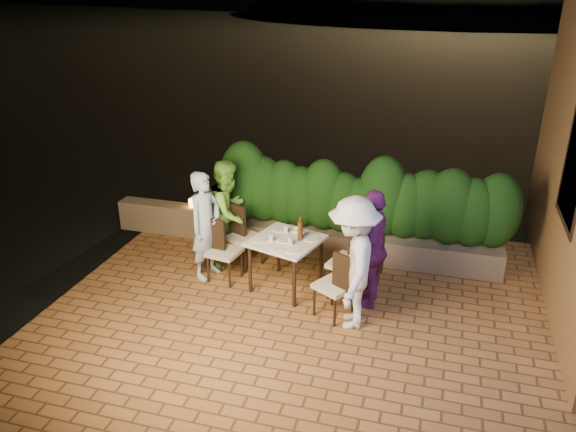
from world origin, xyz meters
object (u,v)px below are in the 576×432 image
at_px(chair_left_front, 224,251).
at_px(parapet_lamp, 192,203).
at_px(chair_right_back, 350,262).
at_px(beer_bottle, 300,228).
at_px(chair_left_back, 245,236).
at_px(diner_purple, 372,248).
at_px(chair_right_front, 334,284).
at_px(diner_green, 229,212).
at_px(diner_white, 353,264).
at_px(diner_blue, 206,226).
at_px(bowl, 297,230).
at_px(dining_table, 286,264).

xyz_separation_m(chair_left_front, parapet_lamp, (-1.07, 1.25, 0.11)).
bearing_deg(chair_right_back, beer_bottle, 16.50).
distance_m(chair_left_front, chair_left_back, 0.51).
xyz_separation_m(chair_left_front, diner_purple, (2.07, -0.04, 0.34)).
height_order(chair_right_front, diner_green, diner_green).
bearing_deg(chair_left_front, beer_bottle, 10.98).
bearing_deg(diner_white, diner_blue, -113.93).
bearing_deg(diner_blue, bowl, -63.10).
xyz_separation_m(chair_left_front, diner_blue, (-0.29, 0.05, 0.33)).
height_order(chair_right_front, diner_white, diner_white).
relative_size(dining_table, chair_left_front, 0.93).
relative_size(chair_right_front, diner_purple, 0.57).
height_order(chair_left_back, diner_green, diner_green).
distance_m(beer_bottle, diner_white, 1.05).
bearing_deg(chair_right_back, dining_table, 18.50).
relative_size(beer_bottle, chair_left_front, 0.38).
distance_m(beer_bottle, bowl, 0.32).
bearing_deg(diner_blue, beer_bottle, -74.45).
relative_size(chair_left_front, parapet_lamp, 6.54).
xyz_separation_m(bowl, diner_white, (0.95, -0.89, 0.07)).
bearing_deg(diner_purple, diner_white, -15.40).
xyz_separation_m(chair_left_front, chair_right_back, (1.77, 0.03, 0.07)).
bearing_deg(chair_right_front, diner_blue, 14.47).
xyz_separation_m(chair_right_front, diner_white, (0.24, -0.11, 0.38)).
relative_size(chair_left_back, diner_white, 0.56).
height_order(chair_left_front, diner_green, diner_green).
bearing_deg(chair_left_front, diner_white, -8.23).
xyz_separation_m(chair_left_back, diner_blue, (-0.41, -0.45, 0.32)).
xyz_separation_m(dining_table, bowl, (0.07, 0.28, 0.39)).
bearing_deg(bowl, diner_green, 166.24).
bearing_deg(diner_green, chair_left_front, -158.73).
bearing_deg(beer_bottle, chair_right_back, -0.42).
xyz_separation_m(beer_bottle, diner_purple, (0.98, -0.08, -0.12)).
height_order(beer_bottle, bowl, beer_bottle).
bearing_deg(diner_purple, diner_blue, -91.82).
distance_m(beer_bottle, chair_right_front, 0.91).
distance_m(chair_left_back, parapet_lamp, 1.42).
bearing_deg(beer_bottle, bowl, 114.77).
bearing_deg(chair_right_back, diner_green, 1.43).
bearing_deg(diner_purple, chair_left_front, -90.82).
bearing_deg(bowl, chair_left_back, 166.42).
xyz_separation_m(diner_blue, diner_purple, (2.36, -0.09, 0.01)).
distance_m(chair_right_front, diner_purple, 0.69).
xyz_separation_m(chair_right_front, chair_right_back, (0.10, 0.52, 0.07)).
height_order(beer_bottle, diner_green, diner_green).
distance_m(chair_right_back, diner_green, 2.01).
height_order(beer_bottle, diner_purple, diner_purple).
xyz_separation_m(chair_left_back, diner_white, (1.80, -1.09, 0.37)).
height_order(chair_right_back, diner_blue, diner_blue).
xyz_separation_m(chair_right_front, diner_purple, (0.40, 0.45, 0.34)).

